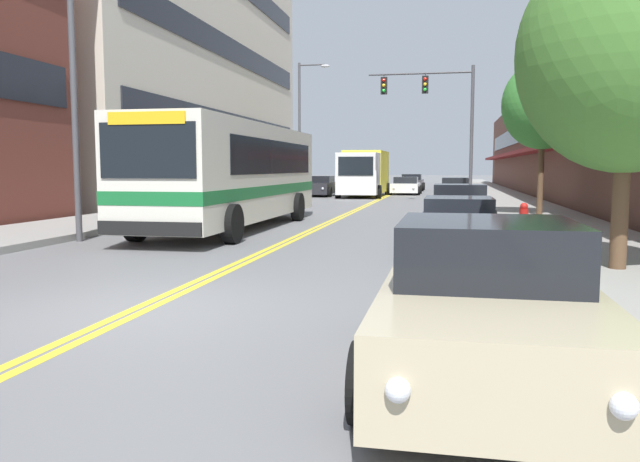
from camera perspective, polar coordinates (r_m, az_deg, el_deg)
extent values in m
plane|color=slate|center=(44.80, 6.44, 3.34)|extent=(240.00, 240.00, 0.00)
cube|color=gray|center=(46.03, -2.64, 3.55)|extent=(3.56, 106.00, 0.18)
cube|color=gray|center=(44.74, 15.79, 3.27)|extent=(3.56, 106.00, 0.18)
cube|color=yellow|center=(44.81, 6.32, 3.35)|extent=(0.14, 106.00, 0.01)
cube|color=yellow|center=(44.79, 6.57, 3.34)|extent=(0.14, 106.00, 0.01)
cube|color=black|center=(40.32, -7.79, 9.56)|extent=(0.08, 28.02, 1.40)
cube|color=black|center=(40.88, -7.88, 15.98)|extent=(0.08, 28.02, 1.40)
cube|color=brown|center=(45.58, 23.56, 7.52)|extent=(8.00, 68.00, 7.29)
cube|color=maroon|center=(44.85, 17.79, 6.81)|extent=(1.10, 61.20, 0.24)
cube|color=black|center=(44.97, 18.50, 8.85)|extent=(0.08, 61.20, 1.40)
cube|color=silver|center=(19.67, -7.94, 5.38)|extent=(2.56, 11.27, 2.84)
cube|color=#196B33|center=(19.68, -7.92, 3.73)|extent=(2.58, 11.29, 0.32)
cube|color=black|center=(20.21, -7.42, 6.69)|extent=(2.59, 8.79, 1.02)
cube|color=black|center=(14.47, -15.51, 7.12)|extent=(2.30, 0.04, 1.25)
cube|color=yellow|center=(14.50, -15.61, 9.93)|extent=(1.84, 0.06, 0.28)
cube|color=black|center=(14.51, -15.36, 0.20)|extent=(2.51, 0.08, 0.32)
cylinder|color=black|center=(16.75, -16.50, 0.79)|extent=(0.30, 1.00, 1.00)
cylinder|color=black|center=(15.69, -8.03, 0.65)|extent=(0.30, 1.00, 1.00)
cylinder|color=black|center=(23.07, -8.40, 2.27)|extent=(0.30, 1.00, 1.00)
cylinder|color=black|center=(22.31, -2.06, 2.22)|extent=(0.30, 1.00, 1.00)
cube|color=#B7B7BC|center=(30.57, -4.29, 3.08)|extent=(1.71, 4.20, 0.56)
cube|color=black|center=(30.71, -4.21, 4.00)|extent=(1.47, 1.85, 0.41)
cylinder|color=black|center=(29.59, -6.61, 2.71)|extent=(0.22, 0.64, 0.64)
cylinder|color=black|center=(29.09, -3.33, 2.69)|extent=(0.22, 0.64, 0.64)
cylinder|color=black|center=(32.07, -5.15, 2.96)|extent=(0.22, 0.64, 0.64)
cylinder|color=black|center=(31.61, -2.11, 2.94)|extent=(0.22, 0.64, 0.64)
sphere|color=silver|center=(28.72, -6.59, 2.94)|extent=(0.16, 0.16, 0.16)
sphere|color=silver|center=(28.37, -4.30, 2.93)|extent=(0.16, 0.16, 0.16)
cube|color=red|center=(32.77, -4.31, 3.31)|extent=(0.18, 0.04, 0.10)
cube|color=red|center=(32.45, -2.22, 3.30)|extent=(0.18, 0.04, 0.10)
cube|color=#232328|center=(42.09, 0.03, 3.95)|extent=(1.79, 4.49, 0.73)
cube|color=black|center=(42.26, 0.07, 4.76)|extent=(1.54, 1.98, 0.45)
cylinder|color=black|center=(40.94, -1.63, 3.59)|extent=(0.22, 0.63, 0.63)
cylinder|color=black|center=(40.56, 0.90, 3.57)|extent=(0.22, 0.63, 0.63)
cylinder|color=black|center=(43.65, -0.79, 3.73)|extent=(0.22, 0.63, 0.63)
cylinder|color=black|center=(43.30, 1.59, 3.71)|extent=(0.22, 0.63, 0.63)
sphere|color=silver|center=(40.01, -1.51, 3.91)|extent=(0.16, 0.16, 0.16)
sphere|color=silver|center=(39.75, 0.26, 3.90)|extent=(0.16, 0.16, 0.16)
cube|color=red|center=(44.43, -0.21, 4.10)|extent=(0.18, 0.04, 0.10)
cube|color=red|center=(44.19, 1.43, 4.09)|extent=(0.18, 0.04, 0.10)
cube|color=#BCAD89|center=(5.87, 14.95, -7.91)|extent=(1.81, 4.02, 0.71)
cube|color=black|center=(5.91, 15.02, -1.66)|extent=(1.56, 1.77, 0.54)
cylinder|color=black|center=(4.75, 4.22, -13.71)|extent=(0.22, 0.61, 0.61)
cylinder|color=black|center=(4.89, 26.99, -13.76)|extent=(0.22, 0.61, 0.61)
cylinder|color=black|center=(7.14, 6.81, -7.07)|extent=(0.22, 0.61, 0.61)
cylinder|color=black|center=(7.24, 21.74, -7.28)|extent=(0.22, 0.61, 0.61)
sphere|color=silver|center=(3.91, 7.13, -14.24)|extent=(0.16, 0.16, 0.16)
sphere|color=silver|center=(4.02, 26.04, -14.20)|extent=(0.16, 0.16, 0.16)
cube|color=red|center=(7.84, 9.32, -4.09)|extent=(0.18, 0.04, 0.10)
cube|color=red|center=(7.90, 18.85, -4.26)|extent=(0.18, 0.04, 0.10)
cube|color=black|center=(20.87, 12.62, 1.86)|extent=(1.91, 4.07, 0.68)
cube|color=black|center=(21.00, 12.65, 3.51)|extent=(1.64, 1.79, 0.50)
cylinder|color=black|center=(19.63, 9.82, 1.08)|extent=(0.22, 0.61, 0.61)
cylinder|color=black|center=(19.67, 15.52, 0.96)|extent=(0.22, 0.61, 0.61)
cylinder|color=black|center=(22.14, 10.03, 1.60)|extent=(0.22, 0.61, 0.61)
cylinder|color=black|center=(22.18, 15.08, 1.50)|extent=(0.22, 0.61, 0.61)
sphere|color=silver|center=(18.81, 10.69, 1.59)|extent=(0.16, 0.16, 0.16)
sphere|color=silver|center=(18.84, 14.76, 1.50)|extent=(0.16, 0.16, 0.16)
cube|color=red|center=(22.91, 10.81, 2.32)|extent=(0.18, 0.04, 0.10)
cube|color=red|center=(22.93, 14.25, 2.25)|extent=(0.18, 0.04, 0.10)
cube|color=beige|center=(36.73, 12.26, 3.53)|extent=(1.76, 4.79, 0.68)
cube|color=black|center=(36.90, 12.28, 4.43)|extent=(1.51, 2.11, 0.47)
cylinder|color=black|center=(35.25, 10.82, 3.16)|extent=(0.22, 0.67, 0.67)
cylinder|color=black|center=(35.27, 13.75, 3.10)|extent=(0.22, 0.67, 0.67)
cylinder|color=black|center=(38.22, 10.88, 3.36)|extent=(0.22, 0.67, 0.67)
cylinder|color=black|center=(38.24, 13.59, 3.30)|extent=(0.22, 0.67, 0.67)
sphere|color=silver|center=(34.31, 11.28, 3.46)|extent=(0.16, 0.16, 0.16)
sphere|color=silver|center=(34.32, 13.34, 3.41)|extent=(0.16, 0.16, 0.16)
cube|color=red|center=(39.13, 11.30, 3.73)|extent=(0.18, 0.04, 0.10)
cube|color=red|center=(39.14, 13.16, 3.69)|extent=(0.18, 0.04, 0.10)
cube|color=#19234C|center=(14.48, 12.51, 0.00)|extent=(1.75, 4.32, 0.57)
cube|color=black|center=(14.61, 12.55, 2.11)|extent=(1.51, 1.90, 0.48)
cylinder|color=black|center=(13.18, 8.68, -1.08)|extent=(0.22, 0.66, 0.66)
cylinder|color=black|center=(13.21, 16.49, -1.24)|extent=(0.22, 0.66, 0.66)
cylinder|color=black|center=(15.84, 9.18, 0.06)|extent=(0.22, 0.66, 0.66)
cylinder|color=black|center=(15.87, 15.67, -0.07)|extent=(0.22, 0.66, 0.66)
sphere|color=silver|center=(12.31, 9.82, -0.81)|extent=(0.16, 0.16, 0.16)
sphere|color=silver|center=(12.34, 15.52, -0.92)|extent=(0.16, 0.16, 0.16)
cube|color=red|center=(16.64, 10.23, 0.88)|extent=(0.18, 0.04, 0.10)
cube|color=red|center=(16.66, 14.57, 0.79)|extent=(0.18, 0.04, 0.10)
cube|color=white|center=(45.28, 7.84, 3.96)|extent=(1.92, 4.29, 0.62)
cube|color=black|center=(45.43, 7.87, 4.64)|extent=(1.65, 1.89, 0.45)
cylinder|color=black|center=(44.03, 6.45, 3.70)|extent=(0.22, 0.61, 0.61)
cylinder|color=black|center=(43.90, 9.00, 3.65)|extent=(0.22, 0.61, 0.61)
cylinder|color=black|center=(46.68, 6.74, 3.81)|extent=(0.22, 0.61, 0.61)
cylinder|color=black|center=(46.56, 9.15, 3.77)|extent=(0.22, 0.61, 0.61)
sphere|color=silver|center=(43.17, 6.76, 3.92)|extent=(0.16, 0.16, 0.16)
sphere|color=silver|center=(43.07, 8.55, 3.90)|extent=(0.16, 0.16, 0.16)
cube|color=red|center=(47.47, 7.18, 4.09)|extent=(0.18, 0.04, 0.10)
cube|color=red|center=(47.39, 8.85, 4.06)|extent=(0.18, 0.04, 0.10)
cube|color=#38383D|center=(52.82, 8.38, 4.28)|extent=(1.82, 4.50, 0.74)
cube|color=black|center=(52.99, 8.40, 4.92)|extent=(1.57, 1.98, 0.45)
cylinder|color=black|center=(51.49, 7.25, 4.01)|extent=(0.22, 0.65, 0.65)
cylinder|color=black|center=(51.39, 9.33, 3.97)|extent=(0.22, 0.65, 0.65)
cylinder|color=black|center=(54.28, 7.48, 4.09)|extent=(0.22, 0.65, 0.65)
cylinder|color=black|center=(54.17, 9.45, 4.06)|extent=(0.22, 0.65, 0.65)
sphere|color=silver|center=(50.59, 7.51, 4.26)|extent=(0.16, 0.16, 0.16)
sphere|color=silver|center=(50.52, 8.96, 4.24)|extent=(0.16, 0.16, 0.16)
cube|color=red|center=(55.11, 7.83, 4.38)|extent=(0.18, 0.04, 0.10)
cube|color=red|center=(55.04, 9.20, 4.36)|extent=(0.18, 0.04, 0.10)
cube|color=white|center=(38.73, 3.53, 5.26)|extent=(2.49, 2.31, 2.56)
cube|color=black|center=(37.57, 3.28, 5.94)|extent=(2.12, 0.04, 1.13)
cube|color=yellow|center=(42.55, 4.26, 5.43)|extent=(2.54, 5.39, 2.76)
cylinder|color=black|center=(38.96, 1.66, 3.63)|extent=(0.28, 0.84, 0.84)
cylinder|color=black|center=(38.60, 5.39, 3.59)|extent=(0.28, 0.84, 0.84)
cylinder|color=black|center=(44.35, 2.88, 3.89)|extent=(0.28, 0.84, 0.84)
cylinder|color=black|center=(44.04, 6.17, 3.85)|extent=(0.28, 0.84, 0.84)
cylinder|color=#47474C|center=(34.51, 13.69, 8.54)|extent=(0.18, 0.18, 7.28)
cylinder|color=#47474C|center=(34.84, 9.14, 14.04)|extent=(5.53, 0.11, 0.11)
cube|color=black|center=(34.75, 9.59, 13.06)|extent=(0.34, 0.26, 0.92)
sphere|color=red|center=(34.63, 9.59, 13.54)|extent=(0.18, 0.18, 0.18)
sphere|color=yellow|center=(34.59, 9.58, 13.09)|extent=(0.18, 0.18, 0.18)
sphere|color=green|center=(34.56, 9.58, 12.64)|extent=(0.18, 0.18, 0.18)
cylinder|color=black|center=(34.82, 9.61, 13.92)|extent=(0.02, 0.02, 0.14)
cube|color=black|center=(34.90, 5.87, 13.07)|extent=(0.34, 0.26, 0.92)
sphere|color=red|center=(34.78, 5.85, 13.56)|extent=(0.18, 0.18, 0.18)
sphere|color=yellow|center=(34.74, 5.84, 13.11)|extent=(0.18, 0.18, 0.18)
sphere|color=green|center=(34.71, 5.84, 12.66)|extent=(0.18, 0.18, 0.18)
cylinder|color=black|center=(34.97, 5.88, 13.94)|extent=(0.02, 0.02, 0.14)
cylinder|color=#47474C|center=(17.27, -21.59, 11.59)|extent=(0.16, 0.16, 7.51)
cylinder|color=#47474C|center=(40.10, -1.89, 9.14)|extent=(0.16, 0.16, 8.46)
cylinder|color=#47474C|center=(40.37, -0.72, 14.95)|extent=(1.66, 0.10, 0.10)
ellipsoid|color=#B2B2B7|center=(40.18, 0.48, 14.85)|extent=(0.56, 0.28, 0.20)
cylinder|color=brown|center=(11.74, 25.75, 1.91)|extent=(0.28, 0.28, 2.08)
ellipsoid|color=#42752D|center=(11.87, 26.31, 14.37)|extent=(3.60, 3.60, 3.96)
cylinder|color=brown|center=(24.17, 19.51, 4.65)|extent=(0.22, 0.22, 2.75)
ellipsoid|color=#387F33|center=(24.27, 19.73, 10.83)|extent=(2.91, 2.91, 3.21)
cylinder|color=red|center=(16.94, 18.11, 0.83)|extent=(0.22, 0.22, 0.66)
sphere|color=red|center=(16.91, 18.15, 2.13)|extent=(0.20, 0.20, 0.20)
cylinder|color=red|center=(16.92, 17.61, 1.09)|extent=(0.08, 0.10, 0.10)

